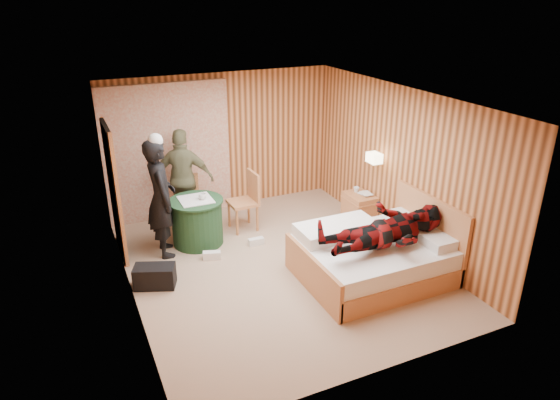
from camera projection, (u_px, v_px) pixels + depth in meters
name	position (u px, v px, depth m)	size (l,w,h in m)	color
floor	(278.00, 265.00, 7.47)	(4.20, 5.00, 0.01)	tan
ceiling	(277.00, 99.00, 6.50)	(4.20, 5.00, 0.01)	silver
wall_back	(222.00, 142.00, 9.08)	(4.20, 0.02, 2.50)	#DF9055
wall_left	(123.00, 214.00, 6.18)	(0.02, 5.00, 2.50)	#DF9055
wall_right	(400.00, 168.00, 7.78)	(0.02, 5.00, 2.50)	#DF9055
curtain	(168.00, 153.00, 8.66)	(2.20, 0.08, 2.40)	beige
doorway	(114.00, 192.00, 7.46)	(0.06, 0.90, 2.05)	black
wall_lamp	(374.00, 158.00, 8.07)	(0.26, 0.24, 0.16)	gold
bed	(373.00, 256.00, 7.09)	(2.00, 1.56, 1.07)	tan
nightstand	(359.00, 209.00, 8.68)	(0.43, 0.58, 0.56)	tan
round_table	(197.00, 221.00, 8.00)	(0.87, 0.87, 0.77)	#224926
chair_far	(187.00, 197.00, 8.52)	(0.51, 0.51, 0.93)	tan
chair_near	(247.00, 196.00, 8.43)	(0.47, 0.47, 1.01)	tan
duffel_bag	(155.00, 276.00, 6.89)	(0.55, 0.30, 0.31)	black
sneaker_left	(212.00, 255.00, 7.63)	(0.27, 0.11, 0.12)	white
sneaker_right	(256.00, 241.00, 8.06)	(0.25, 0.10, 0.11)	white
woman_standing	(161.00, 198.00, 7.49)	(0.67, 0.44, 1.84)	black
man_at_table	(184.00, 179.00, 8.42)	(1.01, 0.42, 1.72)	#6E6D49
man_on_bed	(388.00, 221.00, 6.66)	(1.77, 0.67, 0.86)	#640909
book_lower	(362.00, 195.00, 8.53)	(0.17, 0.22, 0.02)	white
book_upper	(362.00, 194.00, 8.52)	(0.16, 0.22, 0.02)	white
cup_nightstand	(356.00, 190.00, 8.66)	(0.10, 0.10, 0.09)	white
cup_table	(203.00, 197.00, 7.83)	(0.12, 0.12, 0.10)	white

